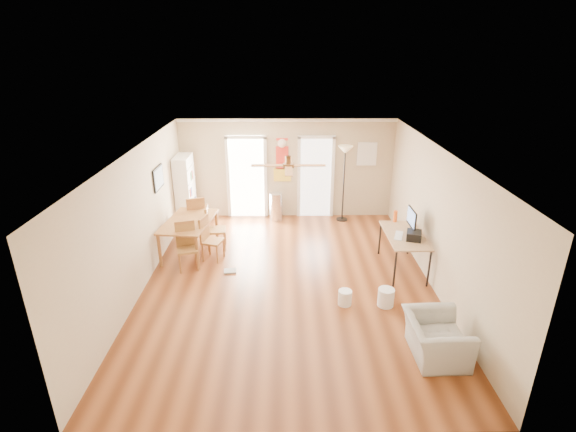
{
  "coord_description": "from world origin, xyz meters",
  "views": [
    {
      "loc": [
        -0.07,
        -7.27,
        4.33
      ],
      "look_at": [
        0.0,
        0.6,
        1.15
      ],
      "focal_mm": 26.69,
      "sensor_mm": 36.0,
      "label": 1
    }
  ],
  "objects_px": {
    "dining_table": "(190,237)",
    "wastebasket_a": "(345,298)",
    "dining_chair_right_b": "(213,239)",
    "wastebasket_b": "(386,297)",
    "bookshelf": "(185,191)",
    "armchair": "(436,338)",
    "printer": "(414,235)",
    "computer_desk": "(403,252)",
    "torchiere_lamp": "(344,184)",
    "dining_chair_right_a": "(216,228)",
    "dining_chair_far": "(196,216)",
    "dining_chair_near": "(187,247)",
    "trash_can": "(276,207)"
  },
  "relations": [
    {
      "from": "dining_table",
      "to": "dining_chair_right_b",
      "type": "xyz_separation_m",
      "value": [
        0.55,
        -0.31,
        0.09
      ]
    },
    {
      "from": "dining_chair_far",
      "to": "wastebasket_b",
      "type": "xyz_separation_m",
      "value": [
        3.9,
        -2.99,
        -0.35
      ]
    },
    {
      "from": "trash_can",
      "to": "printer",
      "type": "distance_m",
      "value": 4.04
    },
    {
      "from": "dining_table",
      "to": "printer",
      "type": "bearing_deg",
      "value": -12.38
    },
    {
      "from": "bookshelf",
      "to": "torchiere_lamp",
      "type": "relative_size",
      "value": 0.91
    },
    {
      "from": "dining_chair_far",
      "to": "wastebasket_a",
      "type": "bearing_deg",
      "value": 117.53
    },
    {
      "from": "dining_table",
      "to": "trash_can",
      "type": "height_order",
      "value": "dining_table"
    },
    {
      "from": "wastebasket_b",
      "to": "armchair",
      "type": "distance_m",
      "value": 1.39
    },
    {
      "from": "dining_table",
      "to": "dining_chair_right_a",
      "type": "bearing_deg",
      "value": 22.12
    },
    {
      "from": "computer_desk",
      "to": "wastebasket_a",
      "type": "distance_m",
      "value": 1.88
    },
    {
      "from": "torchiere_lamp",
      "to": "dining_chair_near",
      "type": "bearing_deg",
      "value": -143.49
    },
    {
      "from": "armchair",
      "to": "printer",
      "type": "bearing_deg",
      "value": -8.28
    },
    {
      "from": "printer",
      "to": "wastebasket_a",
      "type": "xyz_separation_m",
      "value": [
        -1.45,
        -1.06,
        -0.72
      ]
    },
    {
      "from": "bookshelf",
      "to": "armchair",
      "type": "distance_m",
      "value": 6.91
    },
    {
      "from": "armchair",
      "to": "wastebasket_b",
      "type": "bearing_deg",
      "value": 16.91
    },
    {
      "from": "dining_chair_right_b",
      "to": "wastebasket_a",
      "type": "bearing_deg",
      "value": -107.47
    },
    {
      "from": "bookshelf",
      "to": "dining_chair_near",
      "type": "distance_m",
      "value": 2.41
    },
    {
      "from": "dining_chair_near",
      "to": "printer",
      "type": "relative_size",
      "value": 3.05
    },
    {
      "from": "dining_chair_right_b",
      "to": "armchair",
      "type": "relative_size",
      "value": 1.01
    },
    {
      "from": "dining_chair_far",
      "to": "computer_desk",
      "type": "xyz_separation_m",
      "value": [
        4.52,
        -1.66,
        -0.12
      ]
    },
    {
      "from": "dining_chair_near",
      "to": "armchair",
      "type": "xyz_separation_m",
      "value": [
        4.21,
        -2.71,
        -0.18
      ]
    },
    {
      "from": "dining_chair_right_b",
      "to": "trash_can",
      "type": "bearing_deg",
      "value": -13.73
    },
    {
      "from": "dining_chair_right_b",
      "to": "wastebasket_b",
      "type": "relative_size",
      "value": 2.89
    },
    {
      "from": "dining_chair_near",
      "to": "torchiere_lamp",
      "type": "bearing_deg",
      "value": 20.2
    },
    {
      "from": "computer_desk",
      "to": "wastebasket_a",
      "type": "xyz_separation_m",
      "value": [
        -1.34,
        -1.29,
        -0.25
      ]
    },
    {
      "from": "printer",
      "to": "dining_chair_right_a",
      "type": "bearing_deg",
      "value": 179.85
    },
    {
      "from": "dining_chair_near",
      "to": "dining_chair_far",
      "type": "distance_m",
      "value": 1.6
    },
    {
      "from": "dining_chair_near",
      "to": "dining_chair_right_a",
      "type": "bearing_deg",
      "value": 47.9
    },
    {
      "from": "trash_can",
      "to": "dining_chair_near",
      "type": "bearing_deg",
      "value": -123.75
    },
    {
      "from": "dining_chair_right_b",
      "to": "torchiere_lamp",
      "type": "xyz_separation_m",
      "value": [
        3.05,
        2.19,
        0.51
      ]
    },
    {
      "from": "dining_chair_right_b",
      "to": "dining_chair_right_a",
      "type": "bearing_deg",
      "value": 16.63
    },
    {
      "from": "torchiere_lamp",
      "to": "wastebasket_b",
      "type": "xyz_separation_m",
      "value": [
        0.27,
        -3.98,
        -0.82
      ]
    },
    {
      "from": "dining_chair_right_a",
      "to": "bookshelf",
      "type": "bearing_deg",
      "value": 29.17
    },
    {
      "from": "dining_chair_far",
      "to": "torchiere_lamp",
      "type": "bearing_deg",
      "value": 175.7
    },
    {
      "from": "dining_chair_near",
      "to": "printer",
      "type": "distance_m",
      "value": 4.53
    },
    {
      "from": "printer",
      "to": "armchair",
      "type": "distance_m",
      "value": 2.5
    },
    {
      "from": "computer_desk",
      "to": "bookshelf",
      "type": "bearing_deg",
      "value": 153.96
    },
    {
      "from": "dining_chair_right_b",
      "to": "printer",
      "type": "distance_m",
      "value": 4.13
    },
    {
      "from": "dining_chair_right_a",
      "to": "trash_can",
      "type": "distance_m",
      "value": 2.15
    },
    {
      "from": "dining_chair_right_b",
      "to": "torchiere_lamp",
      "type": "relative_size",
      "value": 0.48
    },
    {
      "from": "dining_chair_right_b",
      "to": "wastebasket_b",
      "type": "bearing_deg",
      "value": -101.8
    },
    {
      "from": "dining_table",
      "to": "dining_chair_near",
      "type": "distance_m",
      "value": 0.73
    },
    {
      "from": "dining_chair_right_a",
      "to": "dining_chair_right_b",
      "type": "distance_m",
      "value": 0.54
    },
    {
      "from": "dining_chair_right_b",
      "to": "printer",
      "type": "xyz_separation_m",
      "value": [
        4.05,
        -0.7,
        0.38
      ]
    },
    {
      "from": "dining_table",
      "to": "wastebasket_a",
      "type": "relative_size",
      "value": 5.51
    },
    {
      "from": "dining_chair_far",
      "to": "dining_table",
      "type": "bearing_deg",
      "value": 72.61
    },
    {
      "from": "bookshelf",
      "to": "dining_table",
      "type": "height_order",
      "value": "bookshelf"
    },
    {
      "from": "dining_table",
      "to": "dining_chair_right_a",
      "type": "height_order",
      "value": "dining_chair_right_a"
    },
    {
      "from": "bookshelf",
      "to": "wastebasket_a",
      "type": "xyz_separation_m",
      "value": [
        3.55,
        -3.68,
        -0.76
      ]
    },
    {
      "from": "torchiere_lamp",
      "to": "wastebasket_a",
      "type": "bearing_deg",
      "value": -96.47
    }
  ]
}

